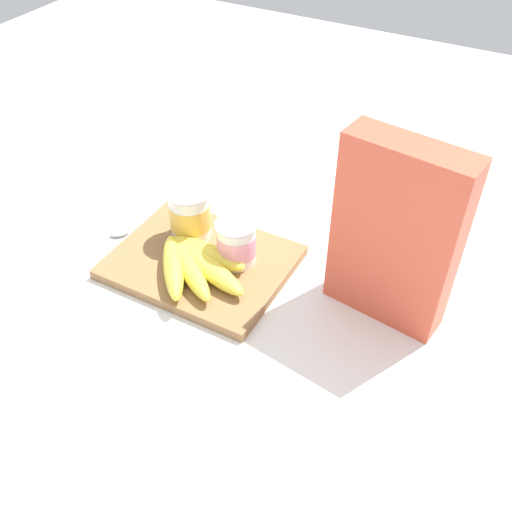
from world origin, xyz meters
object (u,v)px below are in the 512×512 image
yogurt_cup_front (190,214)px  yogurt_cup_back (236,243)px  banana_bunch (194,263)px  cutting_board (202,262)px  cereal_box (396,235)px  spoon (105,236)px

yogurt_cup_front → yogurt_cup_back: 0.11m
banana_bunch → yogurt_cup_back: bearing=48.8°
cutting_board → yogurt_cup_front: (-0.05, 0.04, 0.06)m
yogurt_cup_back → banana_bunch: yogurt_cup_back is taller
yogurt_cup_back → banana_bunch: bearing=-131.2°
yogurt_cup_front → yogurt_cup_back: (0.11, -0.02, -0.01)m
yogurt_cup_front → cereal_box: bearing=1.7°
cereal_box → banana_bunch: (-0.30, -0.09, -0.11)m
cereal_box → banana_bunch: cereal_box is taller
banana_bunch → cutting_board: bearing=103.1°
cutting_board → yogurt_cup_back: yogurt_cup_back is taller
banana_bunch → spoon: (-0.20, 0.01, -0.03)m
cutting_board → spoon: bearing=-173.8°
cutting_board → cereal_box: 0.34m
cutting_board → spoon: cutting_board is taller
cereal_box → yogurt_cup_front: (-0.35, -0.01, -0.08)m
cutting_board → spoon: size_ratio=2.56×
cutting_board → yogurt_cup_front: size_ratio=3.10×
cereal_box → banana_bunch: 0.33m
cereal_box → yogurt_cup_front: size_ratio=3.13×
yogurt_cup_back → cutting_board: bearing=-156.8°
yogurt_cup_back → spoon: (-0.25, -0.05, -0.05)m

